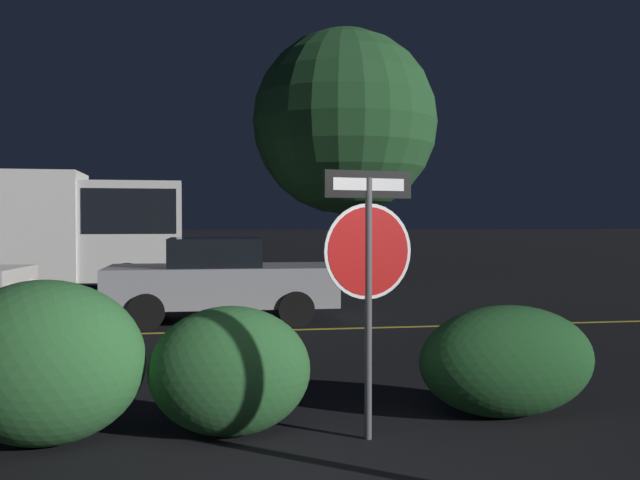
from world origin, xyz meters
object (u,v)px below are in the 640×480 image
Objects in this scene: stop_sign at (368,253)px; hedge_bush_3 at (507,361)px; delivery_truck at (57,227)px; passing_car_2 at (220,280)px; hedge_bush_1 at (44,363)px; hedge_bush_2 at (230,371)px; tree_0 at (345,122)px.

stop_sign is 1.77m from hedge_bush_3.
delivery_truck is (-6.04, 11.10, 1.11)m from hedge_bush_3.
delivery_truck reaches higher than passing_car_2.
passing_car_2 is at bearing 77.17° from hedge_bush_1.
stop_sign is 12.43m from delivery_truck.
delivery_truck reaches higher than hedge_bush_2.
tree_0 is (3.80, 14.30, 4.05)m from hedge_bush_2.
passing_car_2 reaches higher than hedge_bush_2.
stop_sign reaches higher than passing_car_2.
hedge_bush_2 is 6.71m from passing_car_2.
hedge_bush_1 is at bearing 9.00° from delivery_truck.
stop_sign is 1.49m from hedge_bush_2.
hedge_bush_1 is 1.46m from hedge_bush_2.
hedge_bush_1 reaches higher than hedge_bush_3.
hedge_bush_1 is 0.39× the size of passing_car_2.
passing_car_2 is (-2.41, 6.53, 0.23)m from hedge_bush_3.
delivery_truck is 0.82× the size of tree_0.
hedge_bush_1 is 0.26× the size of delivery_truck.
stop_sign is 0.30× the size of tree_0.
tree_0 is at bearing 110.88° from delivery_truck.
hedge_bush_3 is 0.27× the size of delivery_truck.
delivery_truck is at bearing 100.54° from hedge_bush_1.
hedge_bush_3 is 0.40× the size of passing_car_2.
stop_sign is at bearing 20.42° from delivery_truck.
delivery_truck is (-3.62, 4.57, 0.88)m from passing_car_2.
stop_sign is 7.08m from passing_car_2.
hedge_bush_2 is 0.81× the size of hedge_bush_3.
hedge_bush_2 is 2.49m from hedge_bush_3.
hedge_bush_2 is at bearing -176.01° from hedge_bush_3.
delivery_truck is at bearing -157.58° from tree_0.
tree_0 reaches higher than passing_car_2.
delivery_truck is (-4.65, 11.53, 0.10)m from stop_sign.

